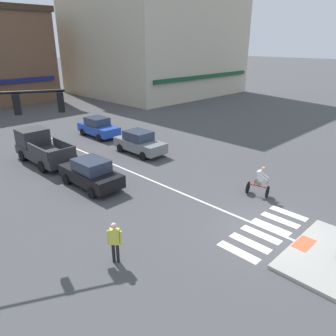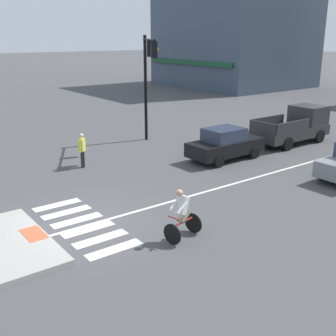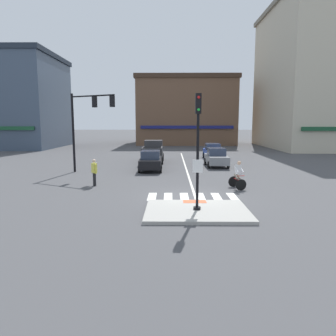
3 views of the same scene
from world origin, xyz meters
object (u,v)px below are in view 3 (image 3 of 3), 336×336
Objects in this scene: car_grey_eastbound_far at (216,157)px; pickup_truck_charcoal_westbound_distant at (153,152)px; traffic_light_mast at (86,118)px; cyclist at (238,174)px; pedestrian_at_curb_left at (94,170)px; signal_pole at (198,141)px; car_black_westbound_far at (151,161)px; car_blue_eastbound_distant at (213,151)px.

pickup_truck_charcoal_westbound_distant reaches higher than car_grey_eastbound_far.
cyclist is (10.44, -5.89, -3.35)m from traffic_light_mast.
pedestrian_at_curb_left is at bearing -70.84° from traffic_light_mast.
signal_pole is 13.41m from traffic_light_mast.
pickup_truck_charcoal_westbound_distant is at bearing 150.24° from car_grey_eastbound_far.
car_black_westbound_far is at bearing 16.00° from traffic_light_mast.
car_blue_eastbound_distant is (3.33, 20.83, -2.32)m from signal_pole.
cyclist is 1.01× the size of pedestrian_at_curb_left.
traffic_light_mast is (-7.63, 10.97, 1.09)m from signal_pole.
cyclist reaches higher than car_grey_eastbound_far.
pickup_truck_charcoal_westbound_distant is (-2.92, 18.23, -2.15)m from signal_pole.
pedestrian_at_curb_left is (-9.21, -14.89, 0.17)m from car_blue_eastbound_distant.
pickup_truck_charcoal_westbound_distant is (-5.82, 3.33, 0.17)m from car_grey_eastbound_far.
pickup_truck_charcoal_westbound_distant is 14.34m from cyclist.
pedestrian_at_curb_left is at bearing 174.38° from cyclist.
car_black_westbound_far is (-2.80, 12.36, -2.32)m from signal_pole.
car_grey_eastbound_far is 1.00× the size of car_blue_eastbound_distant.
car_grey_eastbound_far is 6.24m from car_black_westbound_far.
car_grey_eastbound_far and car_blue_eastbound_distant have the same top height.
traffic_light_mast is at bearing -138.05° from car_blue_eastbound_distant.
signal_pole is 8.63m from pedestrian_at_curb_left.
traffic_light_mast reaches higher than car_black_westbound_far.
car_grey_eastbound_far is at bearing 78.96° from signal_pole.
traffic_light_mast is 6.07m from car_black_westbound_far.
signal_pole is 2.97× the size of pedestrian_at_curb_left.
car_black_westbound_far and car_blue_eastbound_distant have the same top height.
pedestrian_at_curb_left reaches higher than car_black_westbound_far.
car_grey_eastbound_far is at bearing -29.76° from pickup_truck_charcoal_westbound_distant.
signal_pole is 1.20× the size of car_black_westbound_far.
traffic_light_mast is 12.45m from cyclist.
car_black_westbound_far is 9.19m from cyclist.
car_grey_eastbound_far is 1.00× the size of car_black_westbound_far.
car_grey_eastbound_far is 9.81m from cyclist.
car_black_westbound_far is 7.13m from pedestrian_at_curb_left.
pedestrian_at_curb_left reaches higher than car_grey_eastbound_far.
car_blue_eastbound_distant is (6.13, 8.47, 0.00)m from car_black_westbound_far.
traffic_light_mast is at bearing -164.00° from car_black_westbound_far.
car_grey_eastbound_far is at bearing 45.55° from pedestrian_at_curb_left.
pickup_truck_charcoal_westbound_distant is 3.06× the size of pedestrian_at_curb_left.
traffic_light_mast is 1.19× the size of pickup_truck_charcoal_westbound_distant.
signal_pole reaches higher than pickup_truck_charcoal_westbound_distant.
signal_pole is 18.58m from pickup_truck_charcoal_westbound_distant.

